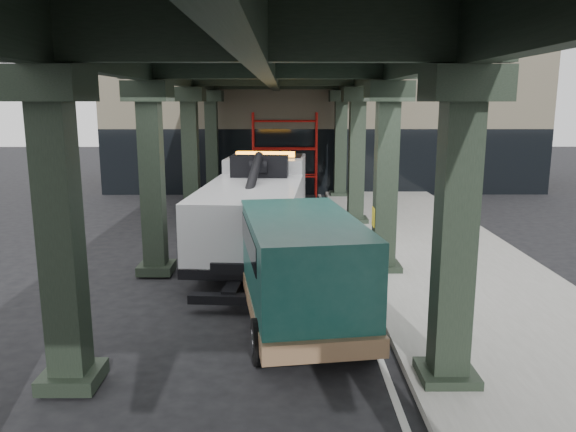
{
  "coord_description": "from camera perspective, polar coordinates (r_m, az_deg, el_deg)",
  "views": [
    {
      "loc": [
        0.01,
        -12.29,
        4.5
      ],
      "look_at": [
        0.08,
        1.41,
        1.7
      ],
      "focal_mm": 35.0,
      "sensor_mm": 36.0,
      "label": 1
    }
  ],
  "objects": [
    {
      "name": "ground",
      "position": [
        13.09,
        -0.33,
        -8.55
      ],
      "size": [
        90.0,
        90.0,
        0.0
      ],
      "primitive_type": "plane",
      "color": "black",
      "rests_on": "ground"
    },
    {
      "name": "sidewalk",
      "position": [
        15.62,
        16.49,
        -5.39
      ],
      "size": [
        5.0,
        40.0,
        0.15
      ],
      "primitive_type": "cube",
      "color": "gray",
      "rests_on": "ground"
    },
    {
      "name": "lane_stripe",
      "position": [
        15.08,
        6.18,
        -5.86
      ],
      "size": [
        0.12,
        38.0,
        0.01
      ],
      "primitive_type": "cube",
      "color": "silver",
      "rests_on": "ground"
    },
    {
      "name": "viaduct",
      "position": [
        14.33,
        -2.01,
        15.39
      ],
      "size": [
        7.4,
        32.0,
        6.4
      ],
      "color": "black",
      "rests_on": "ground"
    },
    {
      "name": "building",
      "position": [
        32.36,
        3.28,
        10.65
      ],
      "size": [
        22.0,
        10.0,
        8.0
      ],
      "primitive_type": "cube",
      "color": "#C6B793",
      "rests_on": "ground"
    },
    {
      "name": "scaffolding",
      "position": [
        27.04,
        -0.33,
        6.47
      ],
      "size": [
        3.08,
        0.88,
        4.0
      ],
      "color": "red",
      "rests_on": "ground"
    },
    {
      "name": "tow_truck",
      "position": [
        17.11,
        -3.01,
        1.33
      ],
      "size": [
        3.27,
        9.35,
        3.01
      ],
      "rotation": [
        0.0,
        0.0,
        -0.08
      ],
      "color": "black",
      "rests_on": "ground"
    },
    {
      "name": "towed_van",
      "position": [
        11.5,
        1.11,
        -4.99
      ],
      "size": [
        2.93,
        5.87,
        2.28
      ],
      "rotation": [
        0.0,
        0.0,
        0.15
      ],
      "color": "#13453E",
      "rests_on": "ground"
    }
  ]
}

